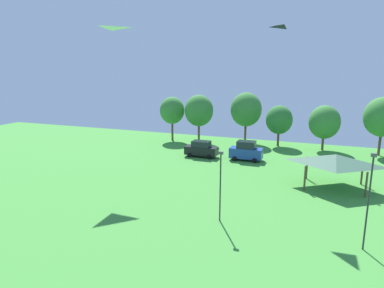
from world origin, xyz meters
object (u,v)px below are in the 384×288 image
treeline_tree_2 (246,110)px  parked_car_second_from_left (246,151)px  light_post_1 (220,182)px  treeline_tree_1 (199,111)px  kite_flying_0 (112,40)px  kite_flying_5 (287,36)px  light_post_0 (369,197)px  treeline_tree_3 (279,120)px  parked_car_leftmost (201,149)px  treeline_tree_5 (383,117)px  treeline_tree_4 (324,122)px  park_pavilion (336,159)px  treeline_tree_0 (172,111)px

treeline_tree_2 → parked_car_second_from_left: bearing=-77.2°
light_post_1 → treeline_tree_1: treeline_tree_1 is taller
kite_flying_0 → kite_flying_5: kite_flying_0 is taller
parked_car_second_from_left → light_post_0: bearing=-58.2°
treeline_tree_3 → parked_car_leftmost: bearing=-130.4°
light_post_1 → treeline_tree_1: size_ratio=0.74×
kite_flying_5 → light_post_1: size_ratio=0.37×
parked_car_second_from_left → kite_flying_0: bearing=-145.5°
kite_flying_0 → parked_car_second_from_left: (14.12, 9.71, -14.27)m
light_post_1 → treeline_tree_5: 32.94m
light_post_0 → treeline_tree_5: size_ratio=0.82×
kite_flying_0 → treeline_tree_2: (11.56, 20.95, -9.97)m
parked_car_leftmost → treeline_tree_2: bearing=72.0°
parked_car_second_from_left → treeline_tree_2: 12.30m
treeline_tree_4 → treeline_tree_5: treeline_tree_5 is taller
parked_car_leftmost → treeline_tree_5: treeline_tree_5 is taller
kite_flying_0 → park_pavilion: 28.15m
treeline_tree_3 → treeline_tree_4: bearing=-3.7°
park_pavilion → treeline_tree_3: treeline_tree_3 is taller
kite_flying_5 → treeline_tree_3: (-2.57, 20.62, -11.05)m
light_post_0 → treeline_tree_2: treeline_tree_2 is taller
kite_flying_5 → treeline_tree_2: kite_flying_5 is taller
kite_flying_0 → light_post_1: size_ratio=0.57×
treeline_tree_0 → treeline_tree_5: bearing=1.5°
kite_flying_5 → parked_car_leftmost: bearing=140.9°
parked_car_leftmost → light_post_1: size_ratio=0.78×
light_post_1 → parked_car_second_from_left: bearing=95.9°
treeline_tree_5 → kite_flying_0: bearing=-148.6°
parked_car_leftmost → treeline_tree_3: treeline_tree_3 is taller
treeline_tree_1 → treeline_tree_4: treeline_tree_1 is taller
parked_car_leftmost → treeline_tree_3: 14.73m
light_post_1 → treeline_tree_5: treeline_tree_5 is taller
parked_car_second_from_left → treeline_tree_0: 17.65m
parked_car_second_from_left → light_post_0: 24.18m
parked_car_leftmost → treeline_tree_0: size_ratio=0.61×
treeline_tree_3 → treeline_tree_1: bearing=-172.3°
treeline_tree_0 → light_post_1: bearing=-59.1°
treeline_tree_2 → treeline_tree_5: treeline_tree_2 is taller
kite_flying_5 → treeline_tree_3: size_ratio=0.33×
parked_car_second_from_left → treeline_tree_4: size_ratio=0.64×
parked_car_leftmost → treeline_tree_0: (-8.54, 9.11, 4.06)m
light_post_1 → treeline_tree_3: bearing=88.1°
treeline_tree_3 → parked_car_second_from_left: bearing=-105.9°
kite_flying_0 → treeline_tree_3: kite_flying_0 is taller
kite_flying_0 → kite_flying_5: (19.68, -0.40, -0.25)m
light_post_1 → treeline_tree_0: (-16.89, 28.20, 1.84)m
light_post_0 → treeline_tree_2: bearing=115.7°
parked_car_leftmost → treeline_tree_4: 19.49m
treeline_tree_3 → treeline_tree_4: (6.77, -0.44, 0.08)m
parked_car_second_from_left → treeline_tree_5: 20.27m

